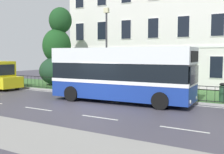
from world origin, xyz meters
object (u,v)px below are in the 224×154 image
Objects in this scene: evergreen_tree at (59,56)px; litter_bin at (224,92)px; street_lamp_post at (107,44)px; single_decker_bus at (121,74)px; georgian_townhouse at (156,18)px.

litter_bin is (14.64, -1.80, -2.12)m from evergreen_tree.
litter_bin is at bearing 0.65° from street_lamp_post.
single_decker_bus is (9.09, -4.51, -1.05)m from evergreen_tree.
street_lamp_post is at bearing 132.53° from single_decker_bus.
georgian_townhouse is 13.85m from litter_bin.
single_decker_bus is 6.27m from litter_bin.
georgian_townhouse reaches higher than litter_bin.
georgian_townhouse is 14.59× the size of litter_bin.
evergreen_tree is (-6.44, -7.64, -3.85)m from georgian_townhouse.
georgian_townhouse is 2.65× the size of street_lamp_post.
georgian_townhouse is at bearing 89.60° from street_lamp_post.
street_lamp_post is at bearing -16.50° from evergreen_tree.
litter_bin is (8.26, 0.09, -3.03)m from street_lamp_post.
litter_bin is (5.54, 2.72, -1.07)m from single_decker_bus.
evergreen_tree is 14.90m from litter_bin.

